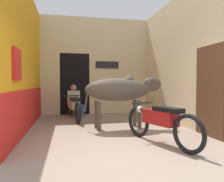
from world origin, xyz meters
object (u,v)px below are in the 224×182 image
Objects in this scene: motorcycle_near at (160,121)px; plastic_stool at (81,110)px; shopkeeper_seated at (74,100)px; cow at (122,90)px; motorcycle_far at (74,106)px.

motorcycle_near reaches higher than plastic_stool.
plastic_stool is (-1.35, 4.13, -0.25)m from motorcycle_near.
cow is at bearing -62.30° from shopkeeper_seated.
cow is at bearing -52.56° from motorcycle_far.
shopkeeper_seated is (-1.61, 4.01, 0.15)m from motorcycle_near.
motorcycle_far is (-1.24, 1.62, -0.59)m from cow.
motorcycle_far is at bearing -107.60° from plastic_stool.
cow is 2.68m from shopkeeper_seated.
cow reaches higher than motorcycle_near.
motorcycle_near is 3.66m from motorcycle_far.
motorcycle_near is 1.73× the size of shopkeeper_seated.
motorcycle_near is at bearing -68.17° from shopkeeper_seated.
motorcycle_far reaches higher than plastic_stool.
shopkeeper_seated is at bearing -153.68° from plastic_stool.
cow reaches higher than motorcycle_far.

